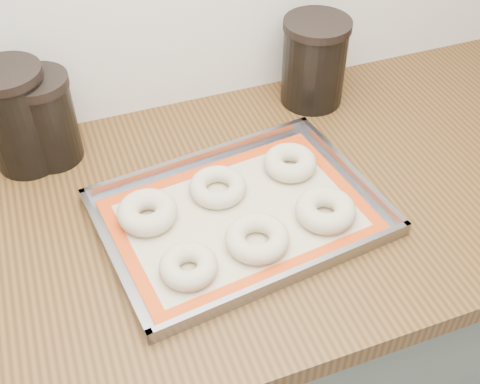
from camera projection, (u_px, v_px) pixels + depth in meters
name	position (u px, v px, depth m)	size (l,w,h in m)	color
cabinet	(202.00, 359.00, 1.36)	(3.00, 0.65, 0.86)	slate
countertop	(190.00, 222.00, 1.05)	(3.06, 0.68, 0.04)	brown
baking_tray	(240.00, 215.00, 1.02)	(0.50, 0.38, 0.03)	gray
baking_mat	(240.00, 215.00, 1.02)	(0.45, 0.34, 0.00)	#C6B793
bagel_front_left	(188.00, 266.00, 0.92)	(0.09, 0.09, 0.03)	beige
bagel_front_mid	(257.00, 238.00, 0.96)	(0.10, 0.10, 0.03)	beige
bagel_front_right	(325.00, 210.00, 1.01)	(0.10, 0.10, 0.04)	beige
bagel_back_left	(147.00, 212.00, 1.00)	(0.10, 0.10, 0.04)	beige
bagel_back_mid	(218.00, 187.00, 1.05)	(0.10, 0.10, 0.03)	beige
bagel_back_right	(290.00, 163.00, 1.10)	(0.10, 0.10, 0.03)	beige
canister_left	(18.00, 118.00, 1.07)	(0.12, 0.12, 0.20)	black
canister_mid	(45.00, 119.00, 1.08)	(0.11, 0.11, 0.17)	black
canister_right	(314.00, 62.00, 1.22)	(0.13, 0.13, 0.18)	black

